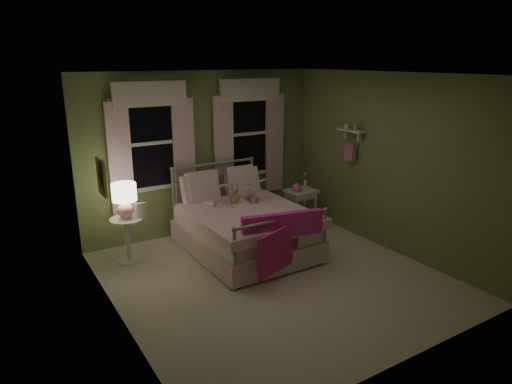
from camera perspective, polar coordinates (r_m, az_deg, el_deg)
room_shell at (r=5.66m, az=2.41°, el=1.25°), size 4.20×4.20×4.20m
bed at (r=6.78m, az=-1.56°, el=-4.29°), size 1.58×2.04×1.18m
pink_throw at (r=5.89m, az=3.49°, el=-5.23°), size 1.09×0.44×0.71m
child_left at (r=6.83m, az=-5.41°, el=0.81°), size 0.33×0.28×0.76m
child_right at (r=7.10m, az=-1.35°, el=1.20°), size 0.37×0.30×0.70m
book_left at (r=6.61m, az=-4.44°, el=0.41°), size 0.21×0.15×0.26m
book_right at (r=6.89m, az=-0.30°, el=0.75°), size 0.22×0.18×0.26m
teddy_bear at (r=6.86m, az=-2.69°, el=-0.44°), size 0.22×0.17×0.30m
nightstand_left at (r=6.64m, az=-15.75°, el=-5.07°), size 0.46×0.46×0.65m
table_lamp at (r=6.47m, az=-16.12°, el=-0.64°), size 0.33×0.33×0.49m
book_nightstand at (r=6.51m, az=-14.87°, el=-3.18°), size 0.22×0.26×0.02m
nightstand_right at (r=7.72m, az=5.62°, el=-0.45°), size 0.50×0.40×0.64m
pink_toy at (r=7.62m, az=5.08°, el=0.57°), size 0.14×0.20×0.14m
bud_vase at (r=7.77m, az=6.15°, el=1.47°), size 0.06×0.06×0.28m
window_left at (r=7.01m, az=-12.89°, el=6.50°), size 1.34×0.13×1.96m
window_right at (r=7.72m, az=-0.82°, el=7.79°), size 1.34×0.13×1.96m
wall_shelf at (r=7.32m, az=11.74°, el=6.19°), size 0.15×0.50×0.60m
framed_picture at (r=5.40m, az=-18.75°, el=1.81°), size 0.03×0.32×0.42m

